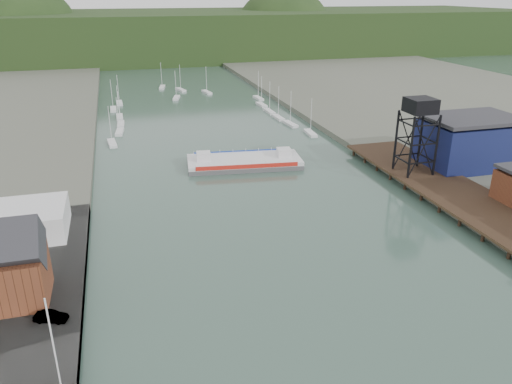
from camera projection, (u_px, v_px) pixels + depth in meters
west_quay at (6, 355)px, 55.83m from camera, size 16.00×80.00×1.60m
east_pier at (458, 194)px, 96.95m from camera, size 14.00×70.00×2.45m
white_shed at (8, 223)px, 80.43m from camera, size 18.00×12.00×4.50m
flagpole at (55, 353)px, 46.10m from camera, size 0.16×0.16×12.00m
lift_tower at (420, 110)px, 102.85m from camera, size 6.50×6.50×16.00m
blue_shed at (469, 142)px, 111.62m from camera, size 20.50×14.50×11.30m
marina_sailboats at (194, 110)px, 171.65m from camera, size 57.71×92.65×0.90m
distant_hills at (145, 38)px, 312.08m from camera, size 500.00×120.00×80.00m
chain_ferry at (244, 161)px, 117.62m from camera, size 27.55×13.65×3.81m
car_west_b at (51, 317)px, 60.00m from camera, size 4.21×2.64×1.31m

